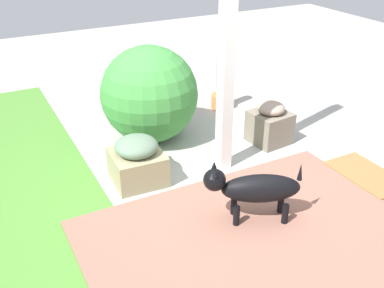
% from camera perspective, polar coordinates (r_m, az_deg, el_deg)
% --- Properties ---
extents(ground_plane, '(12.00, 12.00, 0.00)m').
position_cam_1_polar(ground_plane, '(3.93, 4.97, -5.25)').
color(ground_plane, '#A8A7A0').
extents(brick_path, '(1.80, 2.40, 0.02)m').
position_cam_1_polar(brick_path, '(3.33, 8.50, -12.25)').
color(brick_path, '#91604F').
rests_on(brick_path, ground).
extents(porch_pillar, '(0.11, 0.11, 2.59)m').
position_cam_1_polar(porch_pillar, '(3.72, 4.54, 14.64)').
color(porch_pillar, white).
rests_on(porch_pillar, ground).
extents(stone_planter_nearest, '(0.40, 0.39, 0.43)m').
position_cam_1_polar(stone_planter_nearest, '(4.60, 9.77, 2.52)').
color(stone_planter_nearest, '#766C5C').
rests_on(stone_planter_nearest, ground).
extents(stone_planter_mid, '(0.46, 0.46, 0.42)m').
position_cam_1_polar(stone_planter_mid, '(3.91, -6.91, -2.10)').
color(stone_planter_mid, gray).
rests_on(stone_planter_mid, ground).
extents(round_shrub, '(0.97, 0.97, 0.97)m').
position_cam_1_polar(round_shrub, '(4.52, -5.39, 6.24)').
color(round_shrub, '#3C883B').
rests_on(round_shrub, ground).
extents(terracotta_pot_tall, '(0.23, 0.23, 0.63)m').
position_cam_1_polar(terracotta_pot_tall, '(5.33, 3.72, 6.76)').
color(terracotta_pot_tall, '#C7763F').
rests_on(terracotta_pot_tall, ground).
extents(dog, '(0.44, 0.71, 0.50)m').
position_cam_1_polar(dog, '(3.39, 7.81, -5.52)').
color(dog, black).
rests_on(dog, ground).
extents(doormat, '(0.69, 0.41, 0.03)m').
position_cam_1_polar(doormat, '(4.32, 21.13, -3.66)').
color(doormat, olive).
rests_on(doormat, ground).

